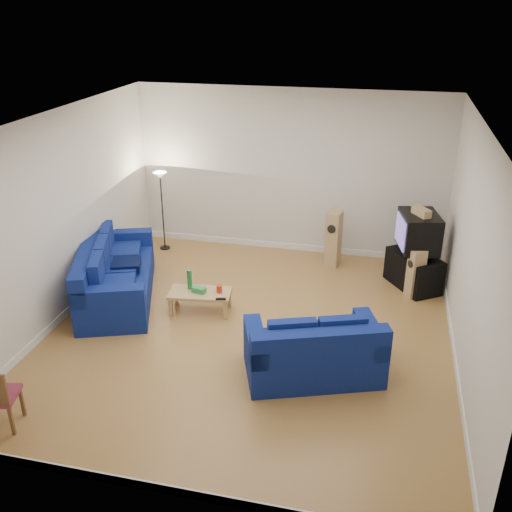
% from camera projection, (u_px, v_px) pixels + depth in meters
% --- Properties ---
extents(room, '(6.01, 6.51, 3.21)m').
position_uv_depth(room, '(250.00, 239.00, 8.11)').
color(room, brown).
rests_on(room, ground).
extents(sofa_three_seat, '(1.89, 2.74, 0.98)m').
position_uv_depth(sofa_three_seat, '(113.00, 278.00, 9.61)').
color(sofa_three_seat, '#0B1751').
rests_on(sofa_three_seat, ground).
extents(sofa_loveseat, '(2.02, 1.55, 0.89)m').
position_uv_depth(sofa_loveseat, '(314.00, 354.00, 7.60)').
color(sofa_loveseat, '#0B1751').
rests_on(sofa_loveseat, ground).
extents(coffee_table, '(1.04, 0.61, 0.36)m').
position_uv_depth(coffee_table, '(200.00, 295.00, 9.19)').
color(coffee_table, tan).
rests_on(coffee_table, ground).
extents(bottle, '(0.08, 0.08, 0.33)m').
position_uv_depth(bottle, '(190.00, 279.00, 9.20)').
color(bottle, '#197233').
rests_on(bottle, coffee_table).
extents(tissue_box, '(0.23, 0.16, 0.09)m').
position_uv_depth(tissue_box, '(199.00, 290.00, 9.14)').
color(tissue_box, green).
rests_on(tissue_box, coffee_table).
extents(red_canister, '(0.11, 0.11, 0.13)m').
position_uv_depth(red_canister, '(219.00, 289.00, 9.12)').
color(red_canister, red).
rests_on(red_canister, coffee_table).
extents(remote, '(0.17, 0.09, 0.02)m').
position_uv_depth(remote, '(221.00, 299.00, 8.93)').
color(remote, black).
rests_on(remote, coffee_table).
extents(tv_stand, '(1.03, 1.15, 0.61)m').
position_uv_depth(tv_stand, '(414.00, 271.00, 9.99)').
color(tv_stand, black).
rests_on(tv_stand, ground).
extents(av_receiver, '(0.58, 0.60, 0.11)m').
position_uv_depth(av_receiver, '(417.00, 253.00, 9.81)').
color(av_receiver, black).
rests_on(av_receiver, tv_stand).
extents(television, '(0.76, 0.93, 0.63)m').
position_uv_depth(television, '(418.00, 232.00, 9.71)').
color(television, black).
rests_on(television, av_receiver).
extents(centre_speaker, '(0.33, 0.39, 0.13)m').
position_uv_depth(centre_speaker, '(421.00, 212.00, 9.49)').
color(centre_speaker, tan).
rests_on(centre_speaker, television).
extents(speaker_left, '(0.31, 0.37, 1.08)m').
position_uv_depth(speaker_left, '(333.00, 239.00, 10.71)').
color(speaker_left, tan).
rests_on(speaker_left, ground).
extents(speaker_right, '(0.32, 0.31, 0.86)m').
position_uv_depth(speaker_right, '(415.00, 274.00, 9.60)').
color(speaker_right, tan).
rests_on(speaker_right, ground).
extents(floor_lamp, '(0.27, 0.27, 1.60)m').
position_uv_depth(floor_lamp, '(161.00, 186.00, 11.10)').
color(floor_lamp, black).
rests_on(floor_lamp, ground).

